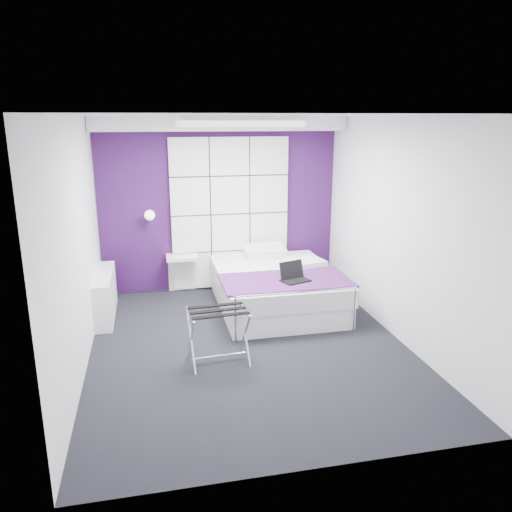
% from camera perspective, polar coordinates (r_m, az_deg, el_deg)
% --- Properties ---
extents(floor, '(4.40, 4.40, 0.00)m').
position_cam_1_polar(floor, '(5.94, -0.84, -10.19)').
color(floor, black).
rests_on(floor, ground).
extents(ceiling, '(4.40, 4.40, 0.00)m').
position_cam_1_polar(ceiling, '(5.36, -0.96, 15.77)').
color(ceiling, white).
rests_on(ceiling, wall_back).
extents(wall_back, '(3.60, 0.00, 3.60)m').
position_cam_1_polar(wall_back, '(7.63, -4.18, 5.83)').
color(wall_back, white).
rests_on(wall_back, floor).
extents(wall_left, '(0.00, 4.40, 4.40)m').
position_cam_1_polar(wall_left, '(5.45, -19.78, 1.06)').
color(wall_left, white).
rests_on(wall_left, floor).
extents(wall_right, '(0.00, 4.40, 4.40)m').
position_cam_1_polar(wall_right, '(6.11, 15.91, 2.85)').
color(wall_right, white).
rests_on(wall_right, floor).
extents(accent_wall, '(3.58, 0.02, 2.58)m').
position_cam_1_polar(accent_wall, '(7.62, -4.16, 5.82)').
color(accent_wall, '#351046').
rests_on(accent_wall, wall_back).
extents(soffit, '(3.58, 0.50, 0.20)m').
position_cam_1_polar(soffit, '(7.28, -4.07, 14.86)').
color(soffit, white).
rests_on(soffit, wall_back).
extents(headboard, '(1.80, 0.08, 2.30)m').
position_cam_1_polar(headboard, '(7.62, -2.97, 4.84)').
color(headboard, white).
rests_on(headboard, wall_back).
extents(skylight, '(1.36, 0.86, 0.12)m').
position_cam_1_polar(skylight, '(5.95, -2.13, 15.25)').
color(skylight, white).
rests_on(skylight, ceiling).
extents(wall_lamp, '(0.15, 0.15, 0.15)m').
position_cam_1_polar(wall_lamp, '(7.43, -12.07, 4.65)').
color(wall_lamp, white).
rests_on(wall_lamp, wall_back).
extents(radiator, '(0.22, 1.20, 0.60)m').
position_cam_1_polar(radiator, '(6.96, -16.86, -4.27)').
color(radiator, white).
rests_on(radiator, floor).
extents(bed, '(1.66, 2.00, 0.70)m').
position_cam_1_polar(bed, '(6.99, 2.27, -3.55)').
color(bed, white).
rests_on(bed, floor).
extents(nightstand, '(0.46, 0.36, 0.05)m').
position_cam_1_polar(nightstand, '(7.56, -8.47, -0.10)').
color(nightstand, white).
rests_on(nightstand, wall_back).
extents(luggage_rack, '(0.61, 0.45, 0.60)m').
position_cam_1_polar(luggage_rack, '(5.47, -4.30, -9.10)').
color(luggage_rack, silver).
rests_on(luggage_rack, floor).
extents(laptop, '(0.35, 0.25, 0.25)m').
position_cam_1_polar(laptop, '(6.42, 4.42, -2.27)').
color(laptop, black).
rests_on(laptop, bed).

